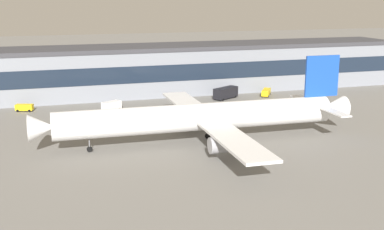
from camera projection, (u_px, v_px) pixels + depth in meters
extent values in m
plane|color=slate|center=(212.00, 138.00, 105.30)|extent=(600.00, 600.00, 0.00)
cube|color=gray|center=(155.00, 71.00, 152.97)|extent=(157.37, 19.06, 13.49)
cube|color=#38383D|center=(154.00, 47.00, 151.24)|extent=(160.52, 19.44, 1.20)
cube|color=#192333|center=(162.00, 74.00, 143.92)|extent=(154.22, 0.16, 4.86)
cylinder|color=white|center=(198.00, 117.00, 100.51)|extent=(57.59, 6.96, 5.53)
cone|color=white|center=(42.00, 128.00, 92.43)|extent=(5.11, 5.38, 5.25)
cone|color=white|center=(332.00, 108.00, 108.66)|extent=(6.20, 5.13, 4.98)
cube|color=#1947B2|center=(322.00, 76.00, 106.19)|extent=(7.75, 0.69, 8.85)
cube|color=white|center=(333.00, 111.00, 101.86)|extent=(2.65, 10.01, 0.30)
cube|color=white|center=(304.00, 100.00, 113.24)|extent=(2.65, 10.01, 0.30)
cube|color=white|center=(234.00, 140.00, 86.49)|extent=(6.64, 26.00, 0.50)
cube|color=white|center=(187.00, 103.00, 115.84)|extent=(6.64, 26.00, 0.50)
cylinder|color=#99999E|center=(222.00, 145.00, 90.30)|extent=(4.64, 3.15, 3.04)
cylinder|color=#99999E|center=(187.00, 115.00, 112.40)|extent=(4.64, 3.15, 3.04)
cylinder|color=black|center=(90.00, 149.00, 95.86)|extent=(1.11, 0.53, 1.10)
cylinder|color=slate|center=(89.00, 141.00, 95.48)|extent=(0.24, 0.24, 2.73)
cylinder|color=black|center=(215.00, 143.00, 100.10)|extent=(1.11, 0.53, 1.10)
cylinder|color=slate|center=(215.00, 135.00, 99.72)|extent=(0.24, 0.24, 2.73)
cylinder|color=black|center=(207.00, 136.00, 104.76)|extent=(1.11, 0.53, 1.10)
cylinder|color=slate|center=(208.00, 129.00, 104.37)|extent=(0.24, 0.24, 2.73)
cube|color=yellow|center=(266.00, 92.00, 149.51)|extent=(5.17, 6.45, 1.60)
cube|color=black|center=(267.00, 90.00, 151.08)|extent=(2.76, 2.88, 0.40)
cylinder|color=black|center=(264.00, 93.00, 152.03)|extent=(0.63, 0.75, 0.70)
cylinder|color=black|center=(270.00, 93.00, 151.55)|extent=(0.63, 0.75, 0.70)
cylinder|color=black|center=(262.00, 96.00, 147.84)|extent=(0.63, 0.75, 0.70)
cylinder|color=black|center=(268.00, 96.00, 147.36)|extent=(0.63, 0.75, 0.70)
cube|color=yellow|center=(24.00, 107.00, 129.44)|extent=(4.77, 3.15, 1.50)
cube|color=black|center=(29.00, 106.00, 129.36)|extent=(2.00, 2.14, 0.38)
cylinder|color=black|center=(32.00, 109.00, 130.44)|extent=(0.76, 0.50, 0.70)
cylinder|color=black|center=(29.00, 111.00, 128.78)|extent=(0.76, 0.50, 0.70)
cylinder|color=black|center=(20.00, 109.00, 130.46)|extent=(0.76, 0.50, 0.70)
cylinder|color=black|center=(18.00, 111.00, 128.80)|extent=(0.76, 0.50, 0.70)
cube|color=black|center=(226.00, 93.00, 145.00)|extent=(8.65, 6.71, 3.00)
cube|color=black|center=(231.00, 89.00, 146.53)|extent=(3.85, 3.72, 0.75)
cylinder|color=black|center=(228.00, 96.00, 148.29)|extent=(0.75, 0.62, 0.70)
cylinder|color=black|center=(235.00, 97.00, 146.66)|extent=(0.75, 0.62, 0.70)
cylinder|color=black|center=(216.00, 99.00, 144.03)|extent=(0.75, 0.62, 0.70)
cylinder|color=black|center=(223.00, 100.00, 142.40)|extent=(0.75, 0.62, 0.70)
cube|color=white|center=(112.00, 106.00, 129.68)|extent=(5.56, 4.67, 2.20)
cube|color=black|center=(116.00, 103.00, 130.64)|extent=(2.63, 2.69, 0.55)
cylinder|color=black|center=(114.00, 108.00, 131.91)|extent=(0.75, 0.63, 0.70)
cylinder|color=black|center=(119.00, 109.00, 130.68)|extent=(0.75, 0.63, 0.70)
cylinder|color=black|center=(104.00, 110.00, 129.19)|extent=(0.75, 0.63, 0.70)
cylinder|color=black|center=(109.00, 111.00, 127.96)|extent=(0.75, 0.63, 0.70)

